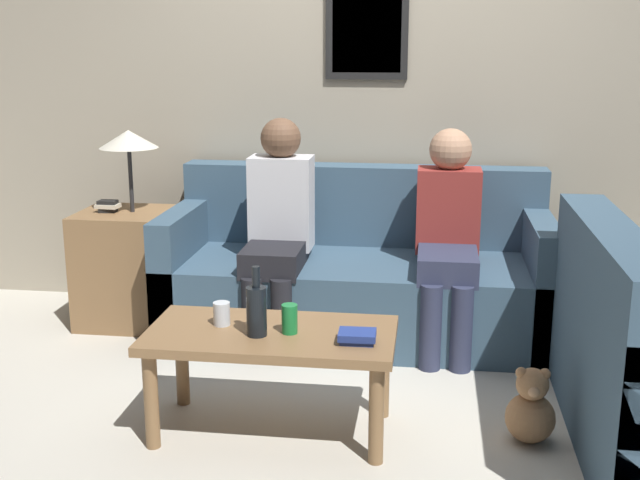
# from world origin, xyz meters

# --- Properties ---
(ground_plane) EXTENTS (16.00, 16.00, 0.00)m
(ground_plane) POSITION_xyz_m (0.00, 0.00, 0.00)
(ground_plane) COLOR beige
(wall_back) EXTENTS (9.00, 0.08, 2.60)m
(wall_back) POSITION_xyz_m (0.00, 1.02, 1.30)
(wall_back) COLOR #9E937F
(wall_back) RESTS_ON ground_plane
(couch_main) EXTENTS (2.12, 0.91, 0.91)m
(couch_main) POSITION_xyz_m (0.00, 0.54, 0.31)
(couch_main) COLOR #385166
(couch_main) RESTS_ON ground_plane
(coffee_table) EXTENTS (1.03, 0.53, 0.45)m
(coffee_table) POSITION_xyz_m (-0.24, -0.74, 0.38)
(coffee_table) COLOR olive
(coffee_table) RESTS_ON ground_plane
(side_table_with_lamp) EXTENTS (0.50, 0.50, 1.14)m
(side_table_with_lamp) POSITION_xyz_m (-1.35, 0.50, 0.38)
(side_table_with_lamp) COLOR olive
(side_table_with_lamp) RESTS_ON ground_plane
(wine_bottle) EXTENTS (0.08, 0.08, 0.29)m
(wine_bottle) POSITION_xyz_m (-0.29, -0.79, 0.56)
(wine_bottle) COLOR black
(wine_bottle) RESTS_ON coffee_table
(drinking_glass) EXTENTS (0.07, 0.07, 0.10)m
(drinking_glass) POSITION_xyz_m (-0.46, -0.69, 0.50)
(drinking_glass) COLOR silver
(drinking_glass) RESTS_ON coffee_table
(book_stack) EXTENTS (0.15, 0.12, 0.05)m
(book_stack) POSITION_xyz_m (0.12, -0.82, 0.48)
(book_stack) COLOR navy
(book_stack) RESTS_ON coffee_table
(soda_can) EXTENTS (0.07, 0.07, 0.12)m
(soda_can) POSITION_xyz_m (-0.16, -0.75, 0.51)
(soda_can) COLOR #197A38
(soda_can) RESTS_ON coffee_table
(person_left) EXTENTS (0.34, 0.61, 1.22)m
(person_left) POSITION_xyz_m (-0.42, 0.35, 0.67)
(person_left) COLOR black
(person_left) RESTS_ON ground_plane
(person_right) EXTENTS (0.34, 0.66, 1.17)m
(person_right) POSITION_xyz_m (0.49, 0.38, 0.64)
(person_right) COLOR #2D334C
(person_right) RESTS_ON ground_plane
(teddy_bear) EXTENTS (0.21, 0.21, 0.32)m
(teddy_bear) POSITION_xyz_m (0.83, -0.68, 0.14)
(teddy_bear) COLOR #A87A51
(teddy_bear) RESTS_ON ground_plane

